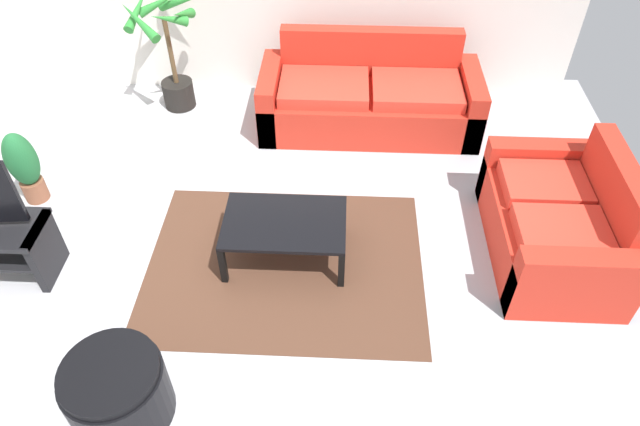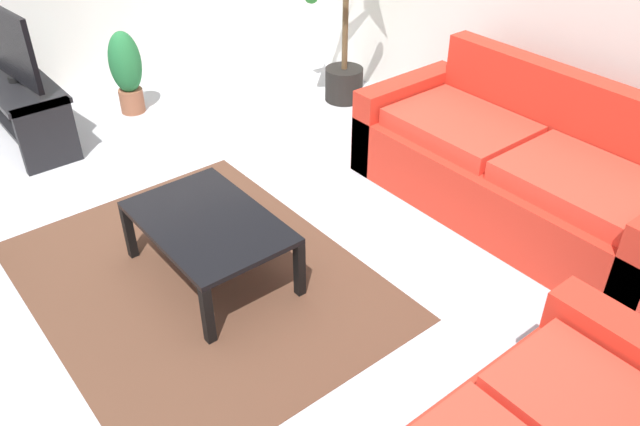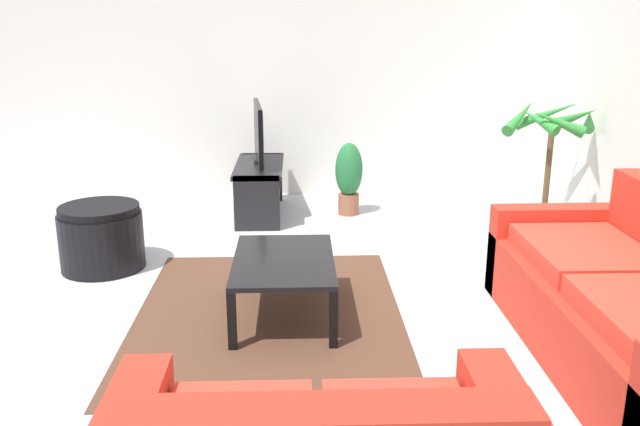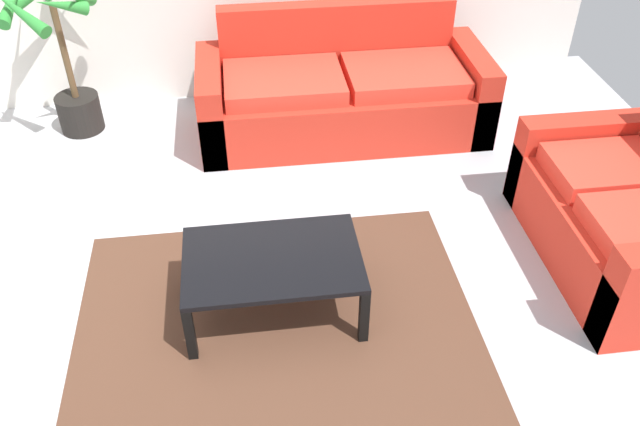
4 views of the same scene
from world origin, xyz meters
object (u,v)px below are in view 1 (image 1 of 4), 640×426
at_px(couch_loveseat, 557,225).
at_px(potted_palm, 170,57).
at_px(coffee_table, 285,226).
at_px(couch_main, 369,99).
at_px(potted_plant_small, 24,165).
at_px(ottoman, 118,391).

relative_size(couch_loveseat, potted_palm, 1.20).
relative_size(couch_loveseat, coffee_table, 1.51).
xyz_separation_m(couch_main, coffee_table, (-0.69, -1.90, 0.04)).
bearing_deg(potted_plant_small, coffee_table, -14.34).
relative_size(couch_main, coffee_table, 2.29).
xyz_separation_m(couch_loveseat, potted_plant_small, (-4.46, 0.44, 0.08)).
bearing_deg(couch_loveseat, potted_palm, 150.12).
distance_m(coffee_table, potted_palm, 2.59).
relative_size(couch_main, couch_loveseat, 1.52).
bearing_deg(potted_plant_small, potted_palm, 59.53).
bearing_deg(couch_main, ottoman, -115.82).
bearing_deg(ottoman, couch_main, 64.18).
relative_size(coffee_table, potted_plant_small, 1.36).
relative_size(coffee_table, ottoman, 1.53).
bearing_deg(potted_plant_small, couch_loveseat, -5.59).
relative_size(couch_loveseat, potted_plant_small, 2.05).
bearing_deg(ottoman, couch_loveseat, 27.00).
bearing_deg(coffee_table, couch_main, 70.07).
bearing_deg(coffee_table, ottoman, -122.95).
bearing_deg(potted_plant_small, ottoman, -54.79).
distance_m(coffee_table, ottoman, 1.67).
distance_m(couch_loveseat, coffee_table, 2.15).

